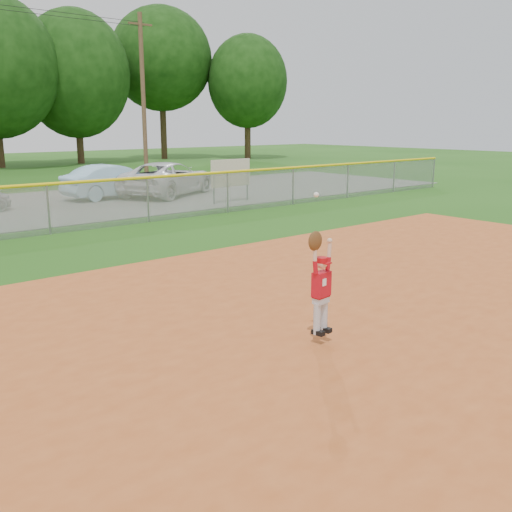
{
  "coord_description": "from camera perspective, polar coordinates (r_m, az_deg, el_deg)",
  "views": [
    {
      "loc": [
        -6.02,
        -6.82,
        3.25
      ],
      "look_at": [
        -0.12,
        0.24,
        1.1
      ],
      "focal_mm": 40.0,
      "sensor_mm": 36.0,
      "label": 1
    }
  ],
  "objects": [
    {
      "name": "ground",
      "position": [
        9.66,
        1.47,
        -6.51
      ],
      "size": [
        120.0,
        120.0,
        0.0
      ],
      "primitive_type": "plane",
      "color": "#1F5012",
      "rests_on": "ground"
    },
    {
      "name": "clay_infield",
      "position": [
        7.83,
        16.44,
        -11.79
      ],
      "size": [
        24.0,
        16.0,
        0.04
      ],
      "primitive_type": "cube",
      "color": "#AD4E1F",
      "rests_on": "ground"
    },
    {
      "name": "car_blue",
      "position": [
        26.03,
        -14.04,
        7.27
      ],
      "size": [
        4.55,
        1.95,
        1.46
      ],
      "primitive_type": "imported",
      "rotation": [
        0.0,
        0.0,
        1.66
      ],
      "color": "#9CCEE9",
      "rests_on": "parking_strip"
    },
    {
      "name": "car_white_b",
      "position": [
        26.58,
        -8.81,
        7.67
      ],
      "size": [
        5.94,
        4.83,
        1.51
      ],
      "primitive_type": "imported",
      "rotation": [
        0.0,
        0.0,
        2.08
      ],
      "color": "silver",
      "rests_on": "parking_strip"
    },
    {
      "name": "sponsor_sign",
      "position": [
        23.88,
        -2.54,
        8.18
      ],
      "size": [
        2.02,
        0.12,
        1.8
      ],
      "color": "gray",
      "rests_on": "ground"
    },
    {
      "name": "outfield_fence",
      "position": [
        18.03,
        -20.08,
        4.8
      ],
      "size": [
        40.06,
        0.1,
        1.55
      ],
      "color": "gray",
      "rests_on": "ground"
    },
    {
      "name": "ballplayer",
      "position": [
        8.41,
        6.46,
        -2.68
      ],
      "size": [
        0.52,
        0.24,
        2.13
      ],
      "color": "silver",
      "rests_on": "ground"
    }
  ]
}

